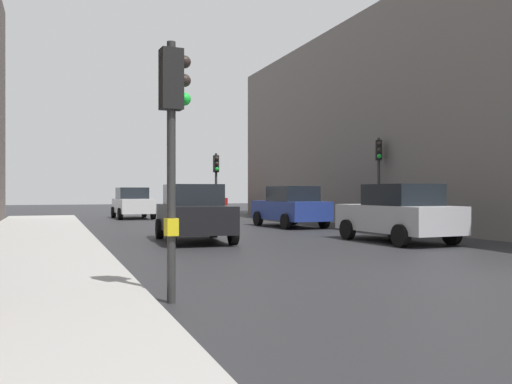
{
  "coord_description": "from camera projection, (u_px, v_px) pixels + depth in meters",
  "views": [
    {
      "loc": [
        -7.15,
        -8.0,
        1.54
      ],
      "look_at": [
        -1.28,
        7.87,
        1.52
      ],
      "focal_mm": 38.99,
      "sensor_mm": 36.0,
      "label": 1
    }
  ],
  "objects": [
    {
      "name": "car_dark_suv",
      "position": [
        194.0,
        213.0,
        17.17
      ],
      "size": [
        2.23,
        4.31,
        1.76
      ],
      "color": "black",
      "rests_on": "ground"
    },
    {
      "name": "traffic_light_near_left",
      "position": [
        173.0,
        123.0,
        7.68
      ],
      "size": [
        0.44,
        0.26,
        3.61
      ],
      "color": "#2D2D2D",
      "rests_on": "ground"
    },
    {
      "name": "ground_plane",
      "position": [
        474.0,
        277.0,
        9.98
      ],
      "size": [
        120.0,
        120.0,
        0.0
      ],
      "primitive_type": "plane",
      "color": "#28282B"
    },
    {
      "name": "car_silver_hatchback",
      "position": [
        398.0,
        213.0,
        16.83
      ],
      "size": [
        2.18,
        4.28,
        1.76
      ],
      "color": "#BCBCC1",
      "rests_on": "ground"
    },
    {
      "name": "traffic_light_mid_street",
      "position": [
        379.0,
        166.0,
        22.96
      ],
      "size": [
        0.35,
        0.45,
        3.76
      ],
      "color": "#2D2D2D",
      "rests_on": "ground"
    },
    {
      "name": "sidewalk_kerb",
      "position": [
        29.0,
        254.0,
        12.97
      ],
      "size": [
        3.47,
        40.0,
        0.16
      ],
      "primitive_type": "cube",
      "color": "#A8A5A0",
      "rests_on": "ground"
    },
    {
      "name": "car_blue_van",
      "position": [
        291.0,
        207.0,
        24.02
      ],
      "size": [
        2.26,
        4.32,
        1.76
      ],
      "color": "navy",
      "rests_on": "ground"
    },
    {
      "name": "car_red_sedan",
      "position": [
        205.0,
        201.0,
        37.29
      ],
      "size": [
        2.2,
        4.29,
        1.76
      ],
      "color": "red",
      "rests_on": "ground"
    },
    {
      "name": "car_white_compact",
      "position": [
        133.0,
        203.0,
        31.73
      ],
      "size": [
        2.11,
        4.25,
        1.76
      ],
      "color": "silver",
      "rests_on": "ground"
    },
    {
      "name": "traffic_light_far_median",
      "position": [
        216.0,
        175.0,
        27.35
      ],
      "size": [
        0.25,
        0.43,
        3.42
      ],
      "color": "#2D2D2D",
      "rests_on": "ground"
    },
    {
      "name": "building_facade_right",
      "position": [
        491.0,
        121.0,
        25.57
      ],
      "size": [
        12.0,
        33.42,
        9.61
      ],
      "primitive_type": "cube",
      "color": "slate",
      "rests_on": "ground"
    }
  ]
}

